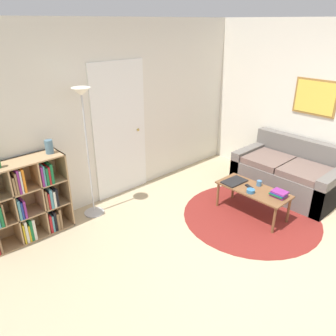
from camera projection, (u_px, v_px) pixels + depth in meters
name	position (u px, v px, depth m)	size (l,w,h in m)	color
ground_plane	(269.00, 275.00, 3.59)	(14.00, 14.00, 0.00)	tan
wall_back	(120.00, 113.00, 4.87)	(7.67, 0.11, 2.60)	silver
wall_right	(285.00, 103.00, 5.40)	(0.08, 5.68, 2.60)	silver
rug	(251.00, 216.00, 4.68)	(1.92, 1.92, 0.01)	maroon
bookshelf	(23.00, 203.00, 4.04)	(1.04, 0.34, 1.04)	tan
floor_lamp	(84.00, 120.00, 4.18)	(0.28, 0.28, 1.80)	#B7B7BC
couch	(289.00, 175.00, 5.25)	(0.89, 1.57, 0.84)	#66605B
coffee_table	(253.00, 192.00, 4.58)	(0.45, 1.01, 0.41)	brown
laptop	(234.00, 181.00, 4.75)	(0.37, 0.25, 0.02)	black
bowl	(251.00, 191.00, 4.45)	(0.11, 0.11, 0.05)	teal
book_stack_on_table	(279.00, 194.00, 4.35)	(0.17, 0.21, 0.08)	#7F287A
cup	(259.00, 183.00, 4.63)	(0.07, 0.07, 0.08)	teal
remote	(249.00, 187.00, 4.60)	(0.09, 0.15, 0.02)	black
vase_on_shelf	(49.00, 147.00, 4.05)	(0.10, 0.10, 0.17)	slate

